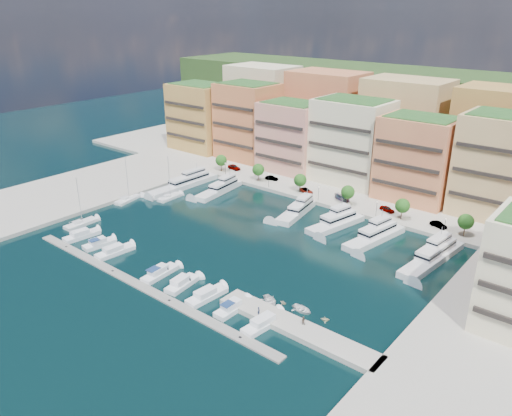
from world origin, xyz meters
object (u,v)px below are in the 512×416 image
object	(u,v)px
lamppost_0	(225,167)
yacht_4	(337,222)
lamppost_2	(319,191)
lamppost_3	(377,206)
tree_4	(402,206)
cruiser_6	(207,296)
cruiser_0	(81,236)
lamppost_4	(445,224)
cruiser_1	(99,244)
sailboat_2	(169,198)
car_4	(387,209)
tree_3	(348,192)
cruiser_7	(232,308)
yacht_3	(297,210)
car_0	(234,167)
car_2	(306,191)
tender_2	(302,309)
yacht_5	(376,235)
yacht_0	(186,183)
sailboat_0	(81,224)
yacht_1	(220,189)
tree_2	(300,180)
car_1	(272,178)
tree_1	(258,170)
cruiser_2	(115,252)
person_1	(303,320)
tree_0	(221,160)
tender_0	(270,300)
cruiser_4	(160,273)
cruiser_5	(182,284)
tender_3	(325,319)
yacht_6	(434,256)
sailboat_1	(128,200)
lamppost_1	(269,178)
car_5	(438,225)
tender_1	(283,302)

from	to	relation	value
lamppost_0	yacht_4	xyz separation A→B (m)	(48.37, -10.37, -2.73)
lamppost_2	lamppost_3	distance (m)	18.00
tree_4	lamppost_2	world-z (taller)	tree_4
cruiser_6	cruiser_0	bearing A→B (deg)	180.00
yacht_4	lamppost_4	bearing A→B (deg)	23.69
cruiser_1	sailboat_2	distance (m)	33.21
cruiser_1	car_4	distance (m)	74.70
tree_3	cruiser_7	xyz separation A→B (m)	(9.31, -58.10, -4.17)
tree_4	yacht_3	size ratio (longest dim) A/B	0.32
car_0	car_2	xyz separation A→B (m)	(31.78, -3.44, -0.17)
tender_2	yacht_5	bearing A→B (deg)	10.48
tree_4	yacht_0	size ratio (longest dim) A/B	0.22
lamppost_3	tree_3	bearing A→B (deg)	167.05
sailboat_0	cruiser_0	bearing A→B (deg)	-31.07
yacht_1	cruiser_1	distance (m)	45.02
tree_2	car_1	bearing A→B (deg)	165.68
tree_1	cruiser_7	size ratio (longest dim) A/B	0.72
tree_4	tree_1	bearing A→B (deg)	180.00
cruiser_2	tree_3	bearing A→B (deg)	65.27
yacht_0	person_1	distance (m)	80.13
tree_0	tender_0	size ratio (longest dim) A/B	1.40
lamppost_2	tender_0	size ratio (longest dim) A/B	1.04
cruiser_1	cruiser_2	world-z (taller)	cruiser_1
tree_1	cruiser_4	distance (m)	61.89
yacht_4	cruiser_4	distance (m)	48.02
yacht_0	sailboat_2	xyz separation A→B (m)	(4.06, -10.43, -0.89)
cruiser_5	tender_3	size ratio (longest dim) A/B	4.82
tree_2	tender_0	bearing A→B (deg)	-60.62
cruiser_5	cruiser_7	bearing A→B (deg)	-0.07
tree_2	tree_3	size ratio (longest dim) A/B	1.00
cruiser_4	cruiser_0	bearing A→B (deg)	179.96
yacht_5	tender_3	size ratio (longest dim) A/B	11.85
lamppost_0	cruiser_5	world-z (taller)	lamppost_0
yacht_6	cruiser_2	bearing A→B (deg)	-143.12
yacht_4	car_0	xyz separation A→B (m)	(-50.28, 16.75, 0.77)
lamppost_2	sailboat_1	distance (m)	55.15
lamppost_1	person_1	size ratio (longest dim) A/B	2.64
sailboat_2	car_5	distance (m)	74.58
sailboat_0	cruiser_6	bearing A→B (deg)	-4.74
tree_4	sailboat_2	distance (m)	65.66
yacht_0	tree_4	bearing A→B (deg)	14.34
yacht_4	tender_3	xyz separation A→B (m)	(19.96, -37.28, -0.65)
cruiser_6	car_2	distance (m)	61.09
lamppost_2	yacht_1	xyz separation A→B (m)	(-28.06, -10.90, -2.73)
cruiser_0	tender_0	bearing A→B (deg)	7.25
car_4	person_1	size ratio (longest dim) A/B	2.67
yacht_1	sailboat_2	world-z (taller)	sailboat_2
cruiser_7	tender_1	distance (m)	9.78
tree_3	cruiser_0	distance (m)	70.77
yacht_3	cruiser_6	xyz separation A→B (m)	(10.75, -45.71, -0.66)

